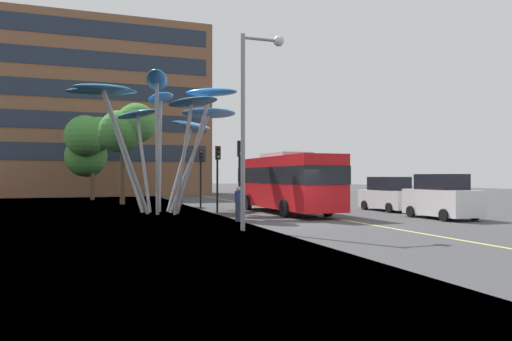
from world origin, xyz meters
TOP-DOWN VIEW (x-y plane):
  - ground at (-0.65, 0.00)m, footprint 120.00×240.00m
  - red_bus at (1.67, 6.36)m, footprint 2.90×10.50m
  - leaf_sculpture at (-5.23, 9.10)m, footprint 9.92×10.16m
  - traffic_light_kerb_near at (-2.09, 3.30)m, footprint 0.28×0.42m
  - traffic_light_kerb_far at (-2.07, 7.86)m, footprint 0.28×0.42m
  - traffic_light_island_mid at (-2.16, 11.98)m, footprint 0.28×0.42m
  - car_parked_near at (7.73, 0.21)m, footprint 2.02×4.07m
  - car_parked_mid at (8.45, 5.81)m, footprint 2.00×4.35m
  - street_lamp at (-3.07, -1.54)m, footprint 1.86×0.44m
  - tree_pavement_near at (-6.55, 18.26)m, footprint 4.36×4.69m
  - tree_pavement_far at (-9.32, 26.92)m, footprint 4.60×5.58m
  - pedestrian at (-2.55, 2.11)m, footprint 0.34×0.34m
  - backdrop_building at (-8.73, 39.87)m, footprint 25.21×13.43m

SIDE VIEW (x-z plane):
  - ground at x=-0.65m, z-range -0.10..0.00m
  - pedestrian at x=-2.55m, z-range 0.00..1.69m
  - car_parked_mid at x=8.45m, z-range -0.08..2.06m
  - car_parked_near at x=7.73m, z-range -0.08..2.21m
  - red_bus at x=1.67m, z-range 0.17..3.70m
  - traffic_light_island_mid at x=-2.16m, z-range 0.88..4.84m
  - traffic_light_kerb_near at x=-2.09m, z-range 0.88..4.84m
  - traffic_light_kerb_far at x=-2.07m, z-range 0.88..4.84m
  - street_lamp at x=-3.07m, z-range 1.09..9.05m
  - tree_pavement_far at x=-9.32m, z-range 1.40..9.07m
  - tree_pavement_near at x=-6.55m, z-range 1.96..9.76m
  - leaf_sculpture at x=-5.23m, z-range 2.26..10.04m
  - backdrop_building at x=-8.73m, z-range 0.00..19.53m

